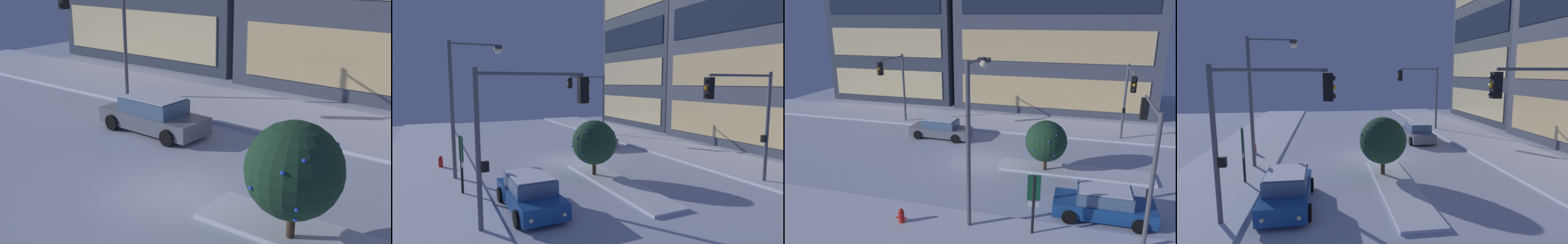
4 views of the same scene
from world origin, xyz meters
TOP-DOWN VIEW (x-y plane):
  - ground at (0.00, 0.00)m, footprint 52.00×52.00m
  - curb_strip_far at (0.00, 8.99)m, footprint 52.00×5.20m
  - car_far at (-4.44, 4.00)m, footprint 4.83×2.13m
  - traffic_light_corner_far_left at (-9.11, 5.64)m, footprint 0.32×3.99m
  - decorated_tree_median at (4.12, -0.41)m, footprint 2.53×2.49m

SIDE VIEW (x-z plane):
  - ground at x=0.00m, z-range 0.00..0.00m
  - curb_strip_far at x=0.00m, z-range 0.00..0.14m
  - car_far at x=-4.44m, z-range -0.04..1.46m
  - decorated_tree_median at x=4.12m, z-range 0.36..3.58m
  - traffic_light_corner_far_left at x=-9.11m, z-range 1.18..7.25m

